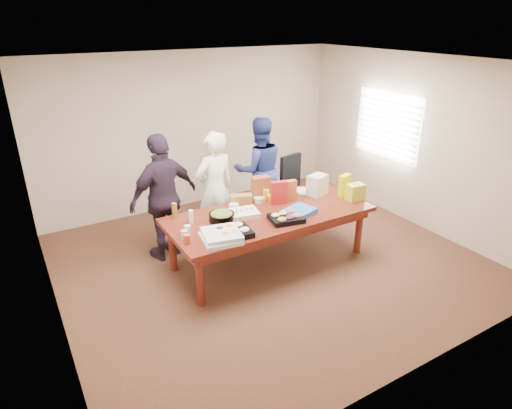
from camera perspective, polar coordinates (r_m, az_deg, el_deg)
floor at (r=6.29m, az=1.67°, el=-7.36°), size 5.50×5.00×0.02m
ceiling at (r=5.42m, az=2.03°, el=18.12°), size 5.50×5.00×0.02m
wall_back at (r=7.85m, az=-8.11°, el=9.53°), size 5.50×0.04×2.70m
wall_front at (r=4.02m, az=21.38°, el=-6.00°), size 5.50×0.04×2.70m
wall_left at (r=4.92m, az=-26.34°, el=-1.41°), size 0.04×5.00×2.70m
wall_right at (r=7.50m, az=20.05°, el=7.67°), size 0.04×5.00×2.70m
window_panel at (r=7.82m, az=16.71°, el=9.86°), size 0.03×1.40×1.10m
window_blinds at (r=7.79m, az=16.51°, el=9.83°), size 0.04×1.36×1.00m
conference_table at (r=6.10m, az=1.72°, el=-4.26°), size 2.80×1.20×0.75m
office_chair at (r=7.29m, az=5.36°, el=1.73°), size 0.63×0.63×1.05m
person_center at (r=6.44m, az=-5.37°, el=1.98°), size 0.68×0.50×1.73m
person_right at (r=7.22m, az=0.42°, el=4.55°), size 0.99×0.86×1.74m
person_left at (r=6.16m, az=-11.90°, el=0.90°), size 1.14×0.70×1.80m
veggie_tray at (r=5.33m, az=-3.13°, el=-3.71°), size 0.49×0.40×0.07m
fruit_tray at (r=5.71m, az=3.95°, el=-1.81°), size 0.48×0.41×0.06m
sheet_cake at (r=5.82m, az=-1.85°, el=-1.21°), size 0.48×0.40×0.07m
salad_bowl at (r=5.69m, az=-4.49°, el=-1.66°), size 0.40×0.40×0.11m
chip_bag_blue at (r=5.91m, az=5.59°, el=-0.95°), size 0.51×0.43×0.06m
chip_bag_red at (r=6.17m, az=3.00°, el=1.57°), size 0.24×0.16×0.33m
chip_bag_yellow at (r=6.56m, az=11.45°, el=2.46°), size 0.23×0.15×0.32m
chip_bag_orange at (r=6.31m, az=4.41°, el=1.85°), size 0.20×0.11×0.30m
mayo_jar at (r=6.36m, az=1.23°, el=1.40°), size 0.11×0.11×0.15m
mustard_bottle at (r=6.30m, az=1.21°, el=1.23°), size 0.06×0.06×0.16m
dressing_bottle at (r=5.83m, az=-10.57°, el=-0.81°), size 0.08×0.08×0.21m
ranch_bottle at (r=5.68m, az=-8.44°, el=-1.56°), size 0.06×0.06×0.18m
banana_bunch at (r=6.38m, az=2.32°, el=1.08°), size 0.22×0.13×0.07m
bread_loaf at (r=6.21m, az=-1.99°, el=0.72°), size 0.35×0.24×0.13m
kraft_bag at (r=6.35m, az=0.59°, el=2.24°), size 0.27×0.17×0.33m
red_cup at (r=5.20m, az=-8.99°, el=-4.45°), size 0.10×0.10×0.11m
clear_cup_a at (r=5.30m, az=-9.29°, el=-3.91°), size 0.10×0.10×0.11m
clear_cup_b at (r=5.42m, az=-8.91°, el=-3.26°), size 0.08×0.08×0.11m
pizza_box_lower at (r=5.23m, az=-4.61°, el=-4.44°), size 0.50×0.50×0.05m
pizza_box_upper at (r=5.22m, az=-4.51°, el=-3.84°), size 0.52×0.52×0.05m
plate_a at (r=6.70m, az=5.98°, el=1.84°), size 0.33×0.33×0.02m
plate_b at (r=6.64m, az=6.32°, el=1.61°), size 0.24×0.24×0.01m
dip_bowl_a at (r=6.27m, az=0.40°, el=0.65°), size 0.20×0.20×0.06m
dip_bowl_b at (r=6.07m, az=-2.90°, el=-0.20°), size 0.18×0.18×0.06m
grocery_bag_white at (r=6.53m, az=7.97°, el=2.53°), size 0.33×0.28×0.31m
grocery_bag_yellow at (r=6.45m, az=12.81°, el=1.57°), size 0.25×0.18×0.24m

